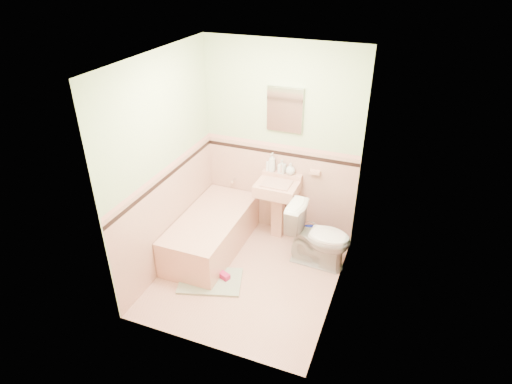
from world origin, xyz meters
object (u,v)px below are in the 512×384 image
(medicine_cabinet, at_px, (285,109))
(soap_bottle_left, at_px, (272,162))
(soap_bottle_mid, at_px, (282,166))
(shoe, at_px, (223,275))
(sink, at_px, (277,211))
(bucket, at_px, (310,239))
(soap_bottle_right, at_px, (290,169))
(bathtub, at_px, (212,233))
(toilet, at_px, (319,236))

(medicine_cabinet, height_order, soap_bottle_left, medicine_cabinet)
(soap_bottle_mid, relative_size, shoe, 1.13)
(soap_bottle_left, bearing_deg, soap_bottle_mid, 0.00)
(sink, xyz_separation_m, shoe, (-0.30, -1.03, -0.35))
(sink, bearing_deg, soap_bottle_mid, 91.14)
(medicine_cabinet, height_order, bucket, medicine_cabinet)
(sink, relative_size, medicine_cabinet, 1.49)
(soap_bottle_mid, distance_m, bucket, 0.99)
(soap_bottle_left, height_order, soap_bottle_right, soap_bottle_left)
(soap_bottle_mid, distance_m, soap_bottle_right, 0.11)
(shoe, bearing_deg, soap_bottle_right, 91.80)
(bathtub, height_order, shoe, bathtub)
(soap_bottle_mid, bearing_deg, shoe, -103.56)
(sink, height_order, soap_bottle_mid, soap_bottle_mid)
(soap_bottle_left, height_order, bucket, soap_bottle_left)
(shoe, bearing_deg, medicine_cabinet, 96.85)
(shoe, bearing_deg, bathtub, 147.94)
(soap_bottle_mid, height_order, soap_bottle_right, soap_bottle_mid)
(soap_bottle_left, relative_size, bucket, 0.96)
(soap_bottle_mid, relative_size, toilet, 0.23)
(shoe, bearing_deg, bucket, 71.64)
(bucket, bearing_deg, soap_bottle_right, 146.10)
(soap_bottle_mid, bearing_deg, soap_bottle_left, 180.00)
(sink, xyz_separation_m, medicine_cabinet, (0.00, 0.21, 1.29))
(shoe, bearing_deg, soap_bottle_left, 102.85)
(bathtub, relative_size, soap_bottle_mid, 8.27)
(sink, relative_size, soap_bottle_left, 3.26)
(soap_bottle_right, height_order, toilet, soap_bottle_right)
(bathtub, distance_m, bucket, 1.25)
(toilet, distance_m, shoe, 1.21)
(medicine_cabinet, height_order, shoe, medicine_cabinet)
(bathtub, bearing_deg, toilet, 8.74)
(medicine_cabinet, distance_m, soap_bottle_right, 0.76)
(soap_bottle_left, distance_m, soap_bottle_right, 0.25)
(soap_bottle_left, bearing_deg, shoe, -97.41)
(medicine_cabinet, relative_size, toilet, 0.71)
(sink, distance_m, toilet, 0.72)
(sink, distance_m, soap_bottle_left, 0.63)
(soap_bottle_left, bearing_deg, bucket, -21.88)
(bathtub, bearing_deg, soap_bottle_left, 52.64)
(bathtub, distance_m, shoe, 0.65)
(bathtub, xyz_separation_m, soap_bottle_left, (0.54, 0.71, 0.77))
(sink, height_order, soap_bottle_left, soap_bottle_left)
(soap_bottle_mid, height_order, bucket, soap_bottle_mid)
(bathtub, bearing_deg, sink, 37.93)
(soap_bottle_mid, distance_m, toilet, 1.00)
(soap_bottle_right, bearing_deg, soap_bottle_mid, 180.00)
(bathtub, xyz_separation_m, shoe, (0.38, -0.50, -0.16))
(bathtub, distance_m, toilet, 1.34)
(sink, height_order, shoe, sink)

